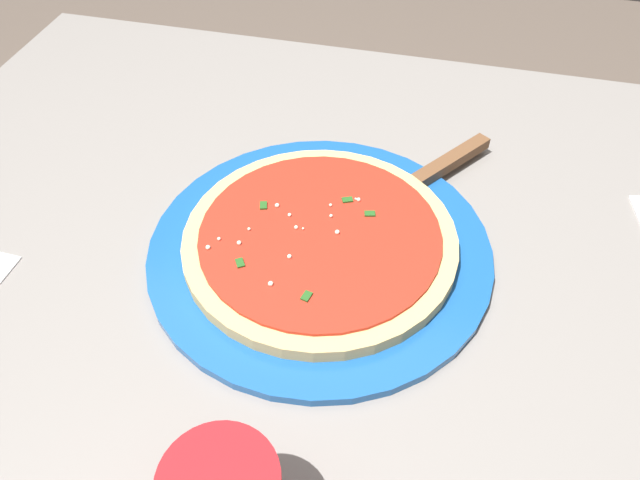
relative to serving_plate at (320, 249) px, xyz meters
The scene contains 4 objects.
restaurant_table 0.13m from the serving_plate, 66.20° to the left, with size 1.13×0.93×0.75m.
serving_plate is the anchor object (origin of this frame).
pizza 0.02m from the serving_plate, 17.45° to the left, with size 0.30×0.30×0.02m.
pizza_server 0.17m from the serving_plate, 125.93° to the right, with size 0.16×0.20×0.01m.
Camera 1 is at (-0.12, 0.42, 1.25)m, focal length 34.53 mm.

